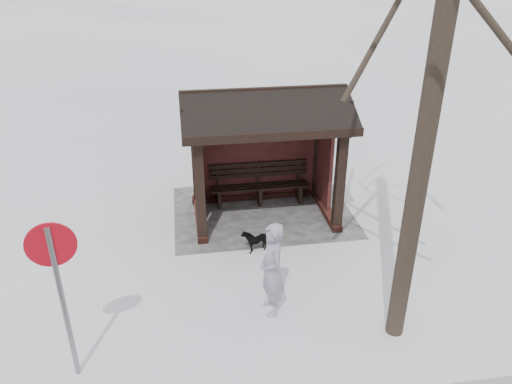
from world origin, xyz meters
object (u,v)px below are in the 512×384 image
(pedestrian, at_px, (272,270))
(dog, at_px, (256,239))
(bus_shelter, at_px, (263,127))
(road_sign, at_px, (57,271))

(pedestrian, relative_size, dog, 2.95)
(bus_shelter, relative_size, dog, 6.10)
(pedestrian, height_order, road_sign, road_sign)
(dog, relative_size, road_sign, 0.23)
(bus_shelter, xyz_separation_m, pedestrian, (0.44, 3.53, -1.30))
(pedestrian, bearing_deg, dog, 172.13)
(dog, height_order, road_sign, road_sign)
(dog, bearing_deg, pedestrian, -21.65)
(bus_shelter, height_order, dog, bus_shelter)
(pedestrian, xyz_separation_m, road_sign, (3.14, 0.93, 0.98))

